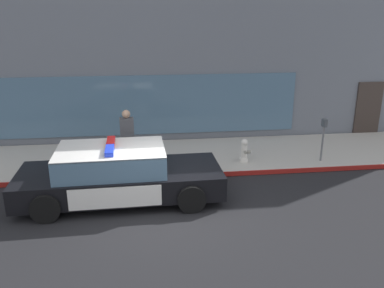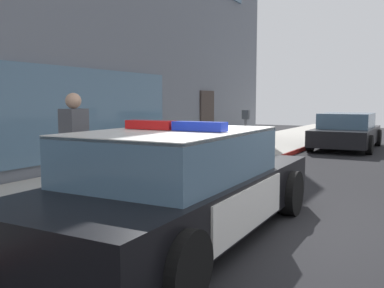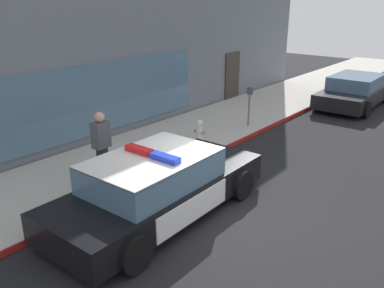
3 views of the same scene
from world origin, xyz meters
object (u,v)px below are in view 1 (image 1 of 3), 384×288
object	(u,v)px
police_cruiser	(118,174)
pedestrian_on_sidewalk	(127,138)
fire_hydrant	(244,151)
parking_meter	(324,132)

from	to	relation	value
police_cruiser	pedestrian_on_sidewalk	bearing A→B (deg)	83.30
police_cruiser	fire_hydrant	bearing A→B (deg)	25.32
parking_meter	fire_hydrant	bearing A→B (deg)	174.50
fire_hydrant	parking_meter	distance (m)	2.47
fire_hydrant	parking_meter	bearing A→B (deg)	-5.50
police_cruiser	fire_hydrant	world-z (taller)	police_cruiser
police_cruiser	parking_meter	size ratio (longest dim) A/B	3.80
pedestrian_on_sidewalk	parking_meter	bearing A→B (deg)	-98.45
police_cruiser	pedestrian_on_sidewalk	size ratio (longest dim) A/B	2.98
fire_hydrant	pedestrian_on_sidewalk	bearing A→B (deg)	177.82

